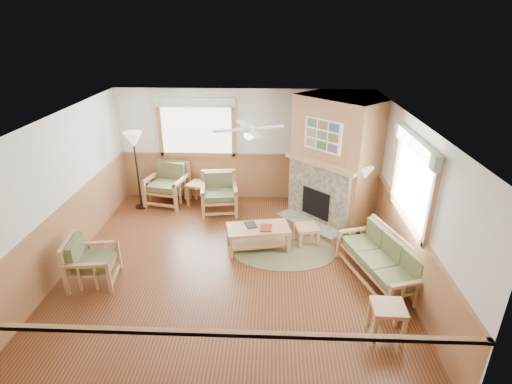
{
  "coord_description": "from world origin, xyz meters",
  "views": [
    {
      "loc": [
        0.69,
        -6.21,
        4.2
      ],
      "look_at": [
        0.4,
        0.7,
        1.15
      ],
      "focal_mm": 28.0,
      "sensor_mm": 36.0,
      "label": 1
    }
  ],
  "objects_px": {
    "end_table_sofa": "(387,320)",
    "footstool": "(307,235)",
    "coffee_table": "(258,238)",
    "floor_lamp_left": "(137,171)",
    "floor_lamp_right": "(362,200)",
    "sofa": "(380,260)",
    "armchair_left": "(92,261)",
    "end_table_chairs": "(199,194)",
    "armchair_back_right": "(219,194)",
    "armchair_back_left": "(167,185)"
  },
  "relations": [
    {
      "from": "floor_lamp_right",
      "to": "sofa",
      "type": "bearing_deg",
      "value": -90.0
    },
    {
      "from": "armchair_back_right",
      "to": "coffee_table",
      "type": "relative_size",
      "value": 0.76
    },
    {
      "from": "coffee_table",
      "to": "sofa",
      "type": "bearing_deg",
      "value": -35.33
    },
    {
      "from": "armchair_back_right",
      "to": "armchair_back_left",
      "type": "bearing_deg",
      "value": 154.6
    },
    {
      "from": "end_table_chairs",
      "to": "footstool",
      "type": "relative_size",
      "value": 1.26
    },
    {
      "from": "sofa",
      "to": "floor_lamp_left",
      "type": "xyz_separation_m",
      "value": [
        -4.96,
        2.7,
        0.52
      ]
    },
    {
      "from": "armchair_left",
      "to": "footstool",
      "type": "distance_m",
      "value": 4.0
    },
    {
      "from": "end_table_chairs",
      "to": "sofa",
      "type": "bearing_deg",
      "value": -39.26
    },
    {
      "from": "footstool",
      "to": "coffee_table",
      "type": "bearing_deg",
      "value": -165.17
    },
    {
      "from": "floor_lamp_right",
      "to": "floor_lamp_left",
      "type": "bearing_deg",
      "value": 168.79
    },
    {
      "from": "floor_lamp_left",
      "to": "armchair_back_left",
      "type": "bearing_deg",
      "value": 23.48
    },
    {
      "from": "floor_lamp_right",
      "to": "armchair_back_right",
      "type": "bearing_deg",
      "value": 164.8
    },
    {
      "from": "coffee_table",
      "to": "end_table_chairs",
      "type": "distance_m",
      "value": 2.5
    },
    {
      "from": "end_table_chairs",
      "to": "end_table_sofa",
      "type": "xyz_separation_m",
      "value": [
        3.4,
        -4.25,
        -0.01
      ]
    },
    {
      "from": "armchair_left",
      "to": "end_table_sofa",
      "type": "bearing_deg",
      "value": -110.56
    },
    {
      "from": "armchair_back_right",
      "to": "footstool",
      "type": "height_order",
      "value": "armchair_back_right"
    },
    {
      "from": "armchair_left",
      "to": "end_table_chairs",
      "type": "xyz_separation_m",
      "value": [
        1.26,
        3.18,
        -0.15
      ]
    },
    {
      "from": "armchair_back_right",
      "to": "end_table_sofa",
      "type": "xyz_separation_m",
      "value": [
        2.86,
        -3.85,
        -0.19
      ]
    },
    {
      "from": "sofa",
      "to": "coffee_table",
      "type": "xyz_separation_m",
      "value": [
        -2.1,
        0.95,
        -0.17
      ]
    },
    {
      "from": "armchair_back_left",
      "to": "end_table_sofa",
      "type": "bearing_deg",
      "value": -33.11
    },
    {
      "from": "coffee_table",
      "to": "end_table_sofa",
      "type": "xyz_separation_m",
      "value": [
        1.9,
        -2.26,
        0.02
      ]
    },
    {
      "from": "sofa",
      "to": "end_table_sofa",
      "type": "relative_size",
      "value": 3.43
    },
    {
      "from": "armchair_back_right",
      "to": "coffee_table",
      "type": "bearing_deg",
      "value": -67.13
    },
    {
      "from": "coffee_table",
      "to": "floor_lamp_left",
      "type": "xyz_separation_m",
      "value": [
        -2.86,
        1.74,
        0.69
      ]
    },
    {
      "from": "armchair_back_left",
      "to": "end_table_sofa",
      "type": "height_order",
      "value": "armchair_back_left"
    },
    {
      "from": "armchair_back_right",
      "to": "end_table_chairs",
      "type": "height_order",
      "value": "armchair_back_right"
    },
    {
      "from": "end_table_sofa",
      "to": "footstool",
      "type": "distance_m",
      "value": 2.68
    },
    {
      "from": "sofa",
      "to": "armchair_back_left",
      "type": "xyz_separation_m",
      "value": [
        -4.38,
        2.95,
        0.08
      ]
    },
    {
      "from": "end_table_chairs",
      "to": "floor_lamp_right",
      "type": "xyz_separation_m",
      "value": [
        3.6,
        -1.23,
        0.46
      ]
    },
    {
      "from": "sofa",
      "to": "floor_lamp_right",
      "type": "bearing_deg",
      "value": 162.19
    },
    {
      "from": "armchair_back_right",
      "to": "floor_lamp_right",
      "type": "bearing_deg",
      "value": -23.37
    },
    {
      "from": "footstool",
      "to": "sofa",
      "type": "bearing_deg",
      "value": -46.73
    },
    {
      "from": "sofa",
      "to": "end_table_sofa",
      "type": "height_order",
      "value": "sofa"
    },
    {
      "from": "armchair_left",
      "to": "end_table_chairs",
      "type": "relative_size",
      "value": 1.55
    },
    {
      "from": "end_table_sofa",
      "to": "coffee_table",
      "type": "bearing_deg",
      "value": 130.14
    },
    {
      "from": "armchair_back_right",
      "to": "floor_lamp_right",
      "type": "relative_size",
      "value": 0.62
    },
    {
      "from": "end_table_chairs",
      "to": "end_table_sofa",
      "type": "height_order",
      "value": "end_table_chairs"
    },
    {
      "from": "coffee_table",
      "to": "end_table_sofa",
      "type": "height_order",
      "value": "end_table_sofa"
    },
    {
      "from": "sofa",
      "to": "floor_lamp_left",
      "type": "distance_m",
      "value": 5.67
    },
    {
      "from": "end_table_sofa",
      "to": "floor_lamp_right",
      "type": "relative_size",
      "value": 0.35
    },
    {
      "from": "coffee_table",
      "to": "end_table_sofa",
      "type": "distance_m",
      "value": 2.95
    },
    {
      "from": "coffee_table",
      "to": "floor_lamp_left",
      "type": "relative_size",
      "value": 0.64
    },
    {
      "from": "footstool",
      "to": "end_table_sofa",
      "type": "bearing_deg",
      "value": -69.51
    },
    {
      "from": "sofa",
      "to": "end_table_chairs",
      "type": "height_order",
      "value": "sofa"
    },
    {
      "from": "footstool",
      "to": "floor_lamp_right",
      "type": "height_order",
      "value": "floor_lamp_right"
    },
    {
      "from": "sofa",
      "to": "floor_lamp_left",
      "type": "height_order",
      "value": "floor_lamp_left"
    },
    {
      "from": "sofa",
      "to": "armchair_back_right",
      "type": "height_order",
      "value": "armchair_back_right"
    },
    {
      "from": "sofa",
      "to": "armchair_back_right",
      "type": "bearing_deg",
      "value": -147.57
    },
    {
      "from": "armchair_back_left",
      "to": "end_table_chairs",
      "type": "height_order",
      "value": "armchair_back_left"
    },
    {
      "from": "armchair_back_right",
      "to": "coffee_table",
      "type": "distance_m",
      "value": 1.87
    }
  ]
}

